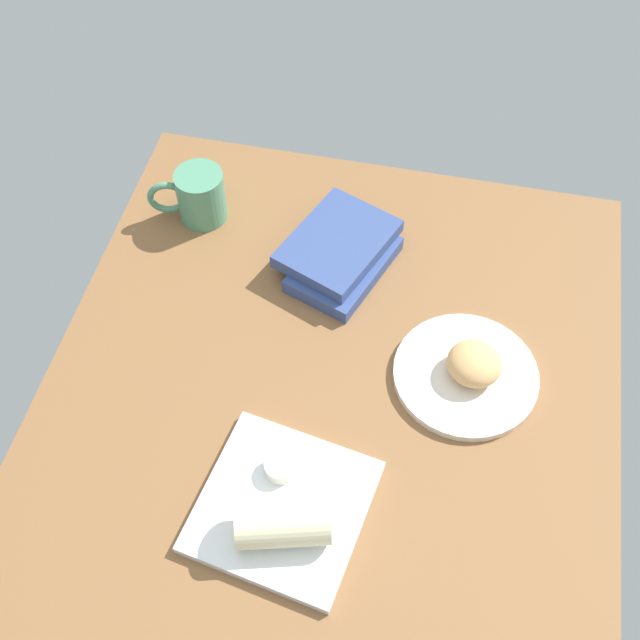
{
  "coord_description": "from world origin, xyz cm",
  "views": [
    {
      "loc": [
        -60.11,
        -12.26,
        114.08
      ],
      "look_at": [
        14.41,
        3.85,
        7.0
      ],
      "focal_mm": 45.36,
      "sensor_mm": 36.0,
      "label": 1
    }
  ],
  "objects_px": {
    "scone_pastry": "(474,364)",
    "book_stack": "(341,254)",
    "sauce_cup": "(281,467)",
    "breakfast_wrap": "(283,523)",
    "square_plate": "(283,506)",
    "coffee_mug": "(199,195)",
    "round_plate": "(465,375)"
  },
  "relations": [
    {
      "from": "scone_pastry",
      "to": "book_stack",
      "type": "distance_m",
      "value": 0.31
    },
    {
      "from": "sauce_cup",
      "to": "breakfast_wrap",
      "type": "distance_m",
      "value": 0.1
    },
    {
      "from": "square_plate",
      "to": "coffee_mug",
      "type": "height_order",
      "value": "coffee_mug"
    },
    {
      "from": "scone_pastry",
      "to": "sauce_cup",
      "type": "distance_m",
      "value": 0.34
    },
    {
      "from": "scone_pastry",
      "to": "square_plate",
      "type": "bearing_deg",
      "value": 139.27
    },
    {
      "from": "breakfast_wrap",
      "to": "book_stack",
      "type": "bearing_deg",
      "value": 166.75
    },
    {
      "from": "breakfast_wrap",
      "to": "book_stack",
      "type": "relative_size",
      "value": 0.5
    },
    {
      "from": "coffee_mug",
      "to": "breakfast_wrap",
      "type": "bearing_deg",
      "value": -152.47
    },
    {
      "from": "breakfast_wrap",
      "to": "coffee_mug",
      "type": "relative_size",
      "value": 0.93
    },
    {
      "from": "square_plate",
      "to": "book_stack",
      "type": "height_order",
      "value": "book_stack"
    },
    {
      "from": "round_plate",
      "to": "breakfast_wrap",
      "type": "relative_size",
      "value": 1.79
    },
    {
      "from": "scone_pastry",
      "to": "round_plate",
      "type": "bearing_deg",
      "value": 111.68
    },
    {
      "from": "round_plate",
      "to": "breakfast_wrap",
      "type": "distance_m",
      "value": 0.39
    },
    {
      "from": "square_plate",
      "to": "book_stack",
      "type": "xyz_separation_m",
      "value": [
        0.46,
        0.01,
        0.02
      ]
    },
    {
      "from": "scone_pastry",
      "to": "book_stack",
      "type": "bearing_deg",
      "value": 53.56
    },
    {
      "from": "square_plate",
      "to": "sauce_cup",
      "type": "bearing_deg",
      "value": 16.32
    },
    {
      "from": "round_plate",
      "to": "sauce_cup",
      "type": "relative_size",
      "value": 4.86
    },
    {
      "from": "scone_pastry",
      "to": "sauce_cup",
      "type": "relative_size",
      "value": 1.81
    },
    {
      "from": "book_stack",
      "to": "coffee_mug",
      "type": "distance_m",
      "value": 0.28
    },
    {
      "from": "square_plate",
      "to": "sauce_cup",
      "type": "relative_size",
      "value": 4.86
    },
    {
      "from": "square_plate",
      "to": "book_stack",
      "type": "relative_size",
      "value": 0.9
    },
    {
      "from": "round_plate",
      "to": "coffee_mug",
      "type": "relative_size",
      "value": 1.67
    },
    {
      "from": "scone_pastry",
      "to": "coffee_mug",
      "type": "distance_m",
      "value": 0.58
    },
    {
      "from": "breakfast_wrap",
      "to": "sauce_cup",
      "type": "bearing_deg",
      "value": -179.25
    },
    {
      "from": "breakfast_wrap",
      "to": "square_plate",
      "type": "bearing_deg",
      "value": -179.25
    },
    {
      "from": "scone_pastry",
      "to": "square_plate",
      "type": "xyz_separation_m",
      "value": [
        -0.28,
        0.24,
        -0.03
      ]
    },
    {
      "from": "round_plate",
      "to": "breakfast_wrap",
      "type": "bearing_deg",
      "value": 145.13
    },
    {
      "from": "sauce_cup",
      "to": "book_stack",
      "type": "height_order",
      "value": "book_stack"
    },
    {
      "from": "round_plate",
      "to": "coffee_mug",
      "type": "bearing_deg",
      "value": 64.26
    },
    {
      "from": "round_plate",
      "to": "square_plate",
      "type": "height_order",
      "value": "square_plate"
    },
    {
      "from": "breakfast_wrap",
      "to": "book_stack",
      "type": "distance_m",
      "value": 0.5
    },
    {
      "from": "coffee_mug",
      "to": "scone_pastry",
      "type": "bearing_deg",
      "value": -115.05
    }
  ]
}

